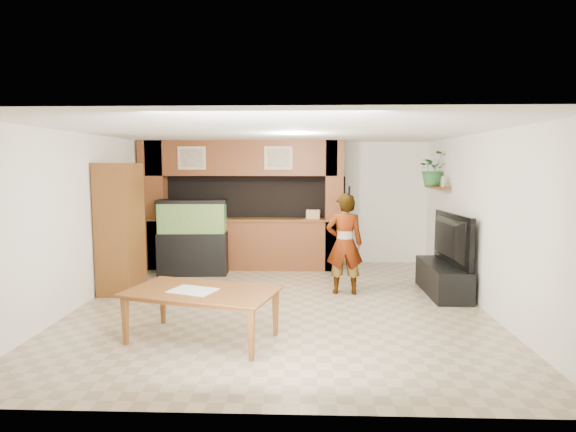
{
  "coord_description": "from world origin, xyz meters",
  "views": [
    {
      "loc": [
        0.37,
        -7.16,
        2.13
      ],
      "look_at": [
        0.1,
        0.6,
        1.29
      ],
      "focal_mm": 30.0,
      "sensor_mm": 36.0,
      "label": 1
    }
  ],
  "objects_px": {
    "pantry_cabinet": "(121,228)",
    "aquarium": "(193,238)",
    "person": "(345,244)",
    "dining_table": "(201,316)",
    "television": "(444,239)"
  },
  "relations": [
    {
      "from": "television",
      "to": "person",
      "type": "relative_size",
      "value": 0.87
    },
    {
      "from": "aquarium",
      "to": "person",
      "type": "height_order",
      "value": "person"
    },
    {
      "from": "television",
      "to": "person",
      "type": "distance_m",
      "value": 1.63
    },
    {
      "from": "aquarium",
      "to": "person",
      "type": "distance_m",
      "value": 3.1
    },
    {
      "from": "pantry_cabinet",
      "to": "aquarium",
      "type": "height_order",
      "value": "pantry_cabinet"
    },
    {
      "from": "aquarium",
      "to": "dining_table",
      "type": "relative_size",
      "value": 0.82
    },
    {
      "from": "pantry_cabinet",
      "to": "aquarium",
      "type": "xyz_separation_m",
      "value": [
        0.91,
        1.28,
        -0.36
      ]
    },
    {
      "from": "television",
      "to": "pantry_cabinet",
      "type": "bearing_deg",
      "value": 84.79
    },
    {
      "from": "pantry_cabinet",
      "to": "person",
      "type": "distance_m",
      "value": 3.73
    },
    {
      "from": "aquarium",
      "to": "television",
      "type": "relative_size",
      "value": 1.01
    },
    {
      "from": "person",
      "to": "pantry_cabinet",
      "type": "bearing_deg",
      "value": -0.66
    },
    {
      "from": "pantry_cabinet",
      "to": "television",
      "type": "relative_size",
      "value": 1.49
    },
    {
      "from": "person",
      "to": "television",
      "type": "bearing_deg",
      "value": -179.25
    },
    {
      "from": "aquarium",
      "to": "person",
      "type": "bearing_deg",
      "value": -27.98
    },
    {
      "from": "pantry_cabinet",
      "to": "person",
      "type": "relative_size",
      "value": 1.3
    }
  ]
}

